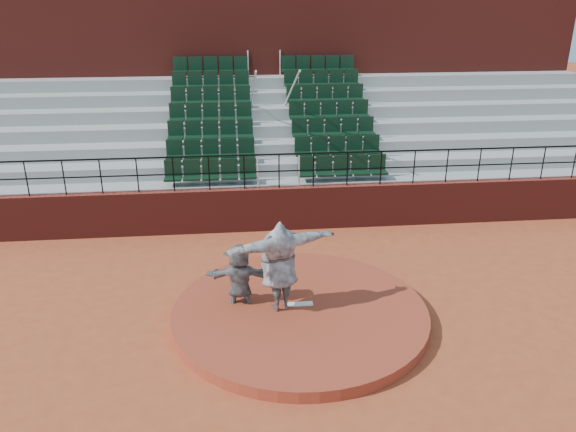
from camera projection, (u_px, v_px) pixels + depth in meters
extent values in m
plane|color=#A84726|center=(300.00, 318.00, 12.18)|extent=(90.00, 90.00, 0.00)
cylinder|color=#9B3A22|center=(300.00, 313.00, 12.14)|extent=(5.50, 5.50, 0.25)
cube|color=white|center=(299.00, 304.00, 12.22)|extent=(0.60, 0.15, 0.03)
cube|color=maroon|center=(279.00, 208.00, 16.56)|extent=(24.00, 0.30, 1.30)
cylinder|color=black|center=(279.00, 154.00, 15.95)|extent=(24.00, 0.05, 0.05)
cylinder|color=black|center=(279.00, 171.00, 16.13)|extent=(24.00, 0.04, 0.04)
cylinder|color=black|center=(26.00, 179.00, 15.46)|extent=(0.04, 0.04, 1.00)
cylinder|color=black|center=(64.00, 178.00, 15.56)|extent=(0.04, 0.04, 1.00)
cylinder|color=black|center=(101.00, 177.00, 15.65)|extent=(0.04, 0.04, 1.00)
cylinder|color=black|center=(137.00, 175.00, 15.75)|extent=(0.04, 0.04, 1.00)
cylinder|color=black|center=(173.00, 174.00, 15.85)|extent=(0.04, 0.04, 1.00)
cylinder|color=black|center=(209.00, 173.00, 15.94)|extent=(0.04, 0.04, 1.00)
cylinder|color=black|center=(244.00, 172.00, 16.04)|extent=(0.04, 0.04, 1.00)
cylinder|color=black|center=(279.00, 171.00, 16.13)|extent=(0.04, 0.04, 1.00)
cylinder|color=black|center=(313.00, 170.00, 16.23)|extent=(0.04, 0.04, 1.00)
cylinder|color=black|center=(347.00, 169.00, 16.33)|extent=(0.04, 0.04, 1.00)
cylinder|color=black|center=(381.00, 168.00, 16.42)|extent=(0.04, 0.04, 1.00)
cylinder|color=black|center=(414.00, 167.00, 16.52)|extent=(0.04, 0.04, 1.00)
cylinder|color=black|center=(447.00, 166.00, 16.61)|extent=(0.04, 0.04, 1.00)
cylinder|color=black|center=(479.00, 165.00, 16.71)|extent=(0.04, 0.04, 1.00)
cylinder|color=black|center=(511.00, 164.00, 16.81)|extent=(0.04, 0.04, 1.00)
cylinder|color=black|center=(543.00, 163.00, 16.90)|extent=(0.04, 0.04, 1.00)
cylinder|color=black|center=(574.00, 162.00, 17.00)|extent=(0.04, 0.04, 1.00)
cube|color=#989893|center=(278.00, 202.00, 17.09)|extent=(24.00, 0.85, 1.30)
cube|color=black|center=(211.00, 172.00, 16.54)|extent=(2.75, 0.48, 0.72)
cube|color=black|center=(342.00, 168.00, 16.92)|extent=(2.75, 0.48, 0.72)
cube|color=#989893|center=(275.00, 187.00, 17.80)|extent=(24.00, 0.85, 1.70)
cube|color=black|center=(211.00, 151.00, 17.17)|extent=(2.75, 0.48, 0.72)
cube|color=black|center=(338.00, 148.00, 17.55)|extent=(2.75, 0.48, 0.72)
cube|color=#989893|center=(273.00, 173.00, 18.51)|extent=(24.00, 0.85, 2.10)
cube|color=black|center=(211.00, 132.00, 17.81)|extent=(2.75, 0.48, 0.72)
cube|color=black|center=(333.00, 129.00, 18.19)|extent=(2.75, 0.48, 0.72)
cube|color=#989893|center=(271.00, 160.00, 19.22)|extent=(24.00, 0.85, 2.50)
cube|color=black|center=(211.00, 114.00, 18.45)|extent=(2.75, 0.48, 0.72)
cube|color=black|center=(329.00, 112.00, 18.83)|extent=(2.75, 0.48, 0.72)
cube|color=#989893|center=(269.00, 148.00, 19.94)|extent=(24.00, 0.85, 2.90)
cube|color=black|center=(211.00, 97.00, 19.09)|extent=(2.75, 0.48, 0.72)
cube|color=black|center=(325.00, 95.00, 19.46)|extent=(2.75, 0.48, 0.72)
cube|color=#989893|center=(267.00, 136.00, 20.65)|extent=(24.00, 0.85, 3.30)
cube|color=black|center=(211.00, 82.00, 19.72)|extent=(2.75, 0.48, 0.72)
cube|color=black|center=(322.00, 80.00, 20.10)|extent=(2.75, 0.48, 0.72)
cube|color=#989893|center=(266.00, 126.00, 21.36)|extent=(24.00, 0.85, 3.70)
cube|color=black|center=(211.00, 67.00, 20.36)|extent=(2.75, 0.48, 0.72)
cube|color=black|center=(318.00, 66.00, 20.74)|extent=(2.75, 0.48, 0.72)
cylinder|color=silver|center=(252.00, 97.00, 18.37)|extent=(0.06, 5.97, 2.46)
cylinder|color=silver|center=(288.00, 96.00, 18.49)|extent=(0.06, 5.97, 2.46)
cube|color=maroon|center=(262.00, 74.00, 22.51)|extent=(24.00, 3.00, 7.10)
imported|color=black|center=(279.00, 266.00, 11.76)|extent=(2.56, 1.41, 2.01)
imported|color=black|center=(240.00, 279.00, 12.14)|extent=(1.53, 0.60, 1.62)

